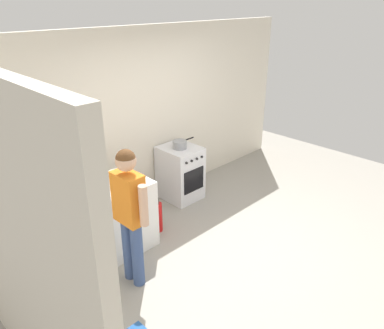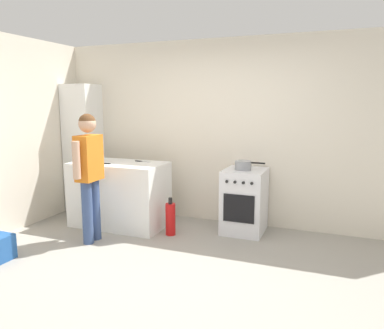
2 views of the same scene
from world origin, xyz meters
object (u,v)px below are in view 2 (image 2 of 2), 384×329
at_px(fire_extinguisher, 170,219).
at_px(larder_cabinet, 84,148).
at_px(knife_paring, 96,162).
at_px(oven_left, 244,201).
at_px(knife_bread, 99,164).
at_px(pot, 243,165).
at_px(person, 89,167).
at_px(knife_utility, 142,161).

relative_size(fire_extinguisher, larder_cabinet, 0.25).
bearing_deg(knife_paring, oven_left, 13.09).
bearing_deg(knife_bread, pot, 16.24).
distance_m(pot, knife_paring, 2.03).
distance_m(pot, person, 1.96).
xyz_separation_m(person, larder_cabinet, (-0.96, 1.15, 0.05)).
distance_m(person, larder_cabinet, 1.50).
relative_size(pot, knife_paring, 1.87).
distance_m(person, fire_extinguisher, 1.24).
relative_size(person, fire_extinguisher, 3.19).
bearing_deg(larder_cabinet, pot, -2.77).
bearing_deg(person, knife_utility, 73.06).
distance_m(oven_left, pot, 0.49).
bearing_deg(knife_paring, larder_cabinet, 138.44).
relative_size(knife_bread, knife_paring, 1.65).
relative_size(oven_left, fire_extinguisher, 1.70).
height_order(knife_paring, larder_cabinet, larder_cabinet).
bearing_deg(oven_left, fire_extinguisher, -151.22).
relative_size(knife_bread, larder_cabinet, 0.17).
height_order(oven_left, knife_bread, knife_bread).
height_order(knife_utility, person, person).
relative_size(knife_bread, person, 0.22).
distance_m(knife_paring, fire_extinguisher, 1.33).
bearing_deg(larder_cabinet, fire_extinguisher, -18.05).
height_order(knife_bread, knife_paring, same).
bearing_deg(oven_left, knife_bread, -163.24).
xyz_separation_m(knife_utility, larder_cabinet, (-1.22, 0.30, 0.10)).
relative_size(knife_utility, larder_cabinet, 0.13).
bearing_deg(knife_bread, oven_left, 16.76).
bearing_deg(fire_extinguisher, person, -145.26).
height_order(oven_left, person, person).
height_order(pot, person, person).
height_order(knife_bread, knife_utility, same).
distance_m(knife_paring, larder_cabinet, 0.86).
distance_m(knife_bread, person, 0.52).
xyz_separation_m(pot, knife_utility, (-1.41, -0.17, -0.01)).
relative_size(pot, larder_cabinet, 0.20).
height_order(pot, fire_extinguisher, pot).
relative_size(oven_left, larder_cabinet, 0.42).
xyz_separation_m(pot, fire_extinguisher, (-0.85, -0.45, -0.69)).
bearing_deg(pot, knife_utility, -173.05).
distance_m(oven_left, knife_paring, 2.12).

